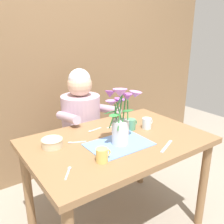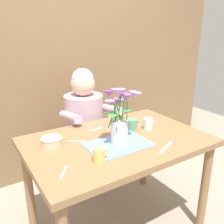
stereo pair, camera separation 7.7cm
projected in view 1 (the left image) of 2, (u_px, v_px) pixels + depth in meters
The scene contains 14 objects.
wood_panel_backdrop at pixel (52, 51), 2.30m from camera, with size 4.00×0.10×2.50m, color brown.
dining_table at pixel (117, 152), 1.68m from camera, with size 1.20×0.80×0.74m.
seated_person at pixel (82, 132), 2.21m from camera, with size 0.45×0.47×1.14m.
striped_placemat at pixel (119, 144), 1.57m from camera, with size 0.40×0.28×0.01m, color #6B93D1.
flower_vase at pixel (121, 119), 1.51m from camera, with size 0.28×0.21×0.38m.
ceramic_bowl at pixel (52, 142), 1.53m from camera, with size 0.14×0.14×0.06m.
dinner_knife at pixel (167, 146), 1.54m from camera, with size 0.19×0.02×0.01m, color silver.
tea_cup at pixel (131, 124), 1.80m from camera, with size 0.09×0.07×0.08m.
coffee_cup at pixel (147, 123), 1.81m from camera, with size 0.09×0.07×0.08m.
ceramic_mug at pixel (102, 155), 1.35m from camera, with size 0.09×0.07×0.08m.
spoon_0 at pixel (93, 130), 1.78m from camera, with size 0.12×0.03×0.01m.
spoon_1 at pixel (74, 142), 1.59m from camera, with size 0.11×0.06×0.01m.
spoon_2 at pixel (115, 126), 1.87m from camera, with size 0.12×0.03×0.01m.
spoon_3 at pixel (69, 171), 1.27m from camera, with size 0.08×0.10×0.01m.
Camera 1 is at (-0.90, -1.21, 1.44)m, focal length 39.16 mm.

